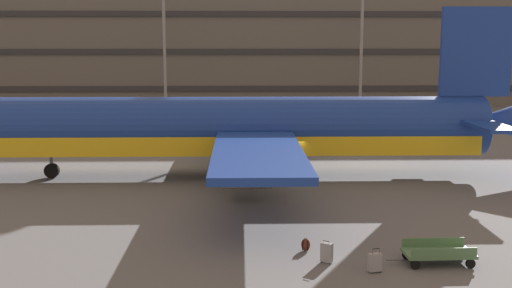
# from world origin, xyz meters

# --- Properties ---
(ground_plane) EXTENTS (600.00, 600.00, 0.00)m
(ground_plane) POSITION_xyz_m (0.00, 0.00, 0.00)
(ground_plane) COLOR #5B5B60
(terminal_structure) EXTENTS (146.40, 19.90, 18.66)m
(terminal_structure) POSITION_xyz_m (0.00, 53.17, 9.33)
(terminal_structure) COLOR #605B56
(terminal_structure) RESTS_ON ground_plane
(airliner) EXTENTS (36.06, 28.98, 10.38)m
(airliner) POSITION_xyz_m (-2.27, 1.12, 3.01)
(airliner) COLOR navy
(airliner) RESTS_ON ground_plane
(light_mast_left) EXTENTS (1.80, 0.50, 18.70)m
(light_mast_left) POSITION_xyz_m (-11.20, 37.11, 10.99)
(light_mast_left) COLOR gray
(light_mast_left) RESTS_ON ground_plane
(suitcase_teal) EXTENTS (0.52, 0.34, 0.93)m
(suitcase_teal) POSITION_xyz_m (2.31, -15.47, 0.38)
(suitcase_teal) COLOR gray
(suitcase_teal) RESTS_ON ground_plane
(suitcase_black) EXTENTS (0.50, 0.44, 0.89)m
(suitcase_black) POSITION_xyz_m (0.69, -14.42, 0.42)
(suitcase_black) COLOR gray
(suitcase_black) RESTS_ON ground_plane
(backpack_orange) EXTENTS (0.42, 0.35, 0.56)m
(backpack_orange) POSITION_xyz_m (0.05, -13.01, 0.25)
(backpack_orange) COLOR #592619
(backpack_orange) RESTS_ON ground_plane
(baggage_cart) EXTENTS (3.32, 1.37, 0.82)m
(baggage_cart) POSITION_xyz_m (4.90, -14.64, 0.43)
(baggage_cart) COLOR #4C724C
(baggage_cart) RESTS_ON ground_plane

